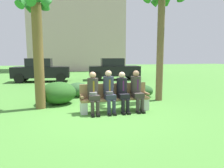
{
  "coord_description": "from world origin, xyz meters",
  "views": [
    {
      "loc": [
        -1.36,
        -6.1,
        1.76
      ],
      "look_at": [
        0.39,
        0.46,
        0.85
      ],
      "focal_mm": 32.17,
      "sensor_mm": 36.0,
      "label": 1
    }
  ],
  "objects_px": {
    "park_bench": "(115,98)",
    "shrub_near_bench": "(78,90)",
    "seated_man_rightmost": "(137,88)",
    "palm_tree_short": "(36,22)",
    "parked_car_near": "(41,70)",
    "seated_man_centerright": "(123,90)",
    "shrub_far_lawn": "(58,93)",
    "seated_man_leftmost": "(93,91)",
    "seated_man_centerleft": "(109,89)",
    "parked_car_far": "(114,69)",
    "shrub_mid_lawn": "(144,91)",
    "building_backdrop": "(76,25)"
  },
  "relations": [
    {
      "from": "seated_man_rightmost",
      "to": "parked_car_far",
      "type": "height_order",
      "value": "parked_car_far"
    },
    {
      "from": "seated_man_leftmost",
      "to": "seated_man_centerleft",
      "type": "height_order",
      "value": "seated_man_centerleft"
    },
    {
      "from": "parked_car_far",
      "to": "seated_man_centerleft",
      "type": "bearing_deg",
      "value": -106.27
    },
    {
      "from": "shrub_mid_lawn",
      "to": "building_backdrop",
      "type": "relative_size",
      "value": 0.07
    },
    {
      "from": "seated_man_centerright",
      "to": "seated_man_rightmost",
      "type": "xyz_separation_m",
      "value": [
        0.49,
        0.0,
        0.02
      ]
    },
    {
      "from": "seated_man_rightmost",
      "to": "parked_car_near",
      "type": "bearing_deg",
      "value": 111.85
    },
    {
      "from": "shrub_near_bench",
      "to": "shrub_mid_lawn",
      "type": "bearing_deg",
      "value": -16.32
    },
    {
      "from": "seated_man_leftmost",
      "to": "shrub_mid_lawn",
      "type": "relative_size",
      "value": 1.54
    },
    {
      "from": "seated_man_centerright",
      "to": "palm_tree_short",
      "type": "bearing_deg",
      "value": 157.13
    },
    {
      "from": "seated_man_centerleft",
      "to": "parked_car_near",
      "type": "relative_size",
      "value": 0.34
    },
    {
      "from": "park_bench",
      "to": "shrub_near_bench",
      "type": "distance_m",
      "value": 2.93
    },
    {
      "from": "shrub_far_lawn",
      "to": "park_bench",
      "type": "bearing_deg",
      "value": -40.47
    },
    {
      "from": "park_bench",
      "to": "seated_man_leftmost",
      "type": "relative_size",
      "value": 1.72
    },
    {
      "from": "seated_man_leftmost",
      "to": "shrub_near_bench",
      "type": "height_order",
      "value": "seated_man_leftmost"
    },
    {
      "from": "seated_man_rightmost",
      "to": "building_backdrop",
      "type": "bearing_deg",
      "value": 89.81
    },
    {
      "from": "palm_tree_short",
      "to": "shrub_near_bench",
      "type": "relative_size",
      "value": 4.26
    },
    {
      "from": "seated_man_leftmost",
      "to": "seated_man_centerleft",
      "type": "distance_m",
      "value": 0.51
    },
    {
      "from": "shrub_far_lawn",
      "to": "parked_car_near",
      "type": "xyz_separation_m",
      "value": [
        -1.17,
        7.52,
        0.42
      ]
    },
    {
      "from": "park_bench",
      "to": "parked_car_near",
      "type": "bearing_deg",
      "value": 108.11
    },
    {
      "from": "seated_man_rightmost",
      "to": "shrub_near_bench",
      "type": "height_order",
      "value": "seated_man_rightmost"
    },
    {
      "from": "seated_man_rightmost",
      "to": "shrub_far_lawn",
      "type": "xyz_separation_m",
      "value": [
        -2.51,
        1.66,
        -0.32
      ]
    },
    {
      "from": "park_bench",
      "to": "shrub_far_lawn",
      "type": "height_order",
      "value": "park_bench"
    },
    {
      "from": "shrub_far_lawn",
      "to": "parked_car_near",
      "type": "distance_m",
      "value": 7.63
    },
    {
      "from": "seated_man_rightmost",
      "to": "shrub_near_bench",
      "type": "relative_size",
      "value": 1.31
    },
    {
      "from": "shrub_near_bench",
      "to": "shrub_far_lawn",
      "type": "distance_m",
      "value": 1.5
    },
    {
      "from": "shrub_far_lawn",
      "to": "building_backdrop",
      "type": "distance_m",
      "value": 22.78
    },
    {
      "from": "shrub_mid_lawn",
      "to": "shrub_far_lawn",
      "type": "height_order",
      "value": "shrub_far_lawn"
    },
    {
      "from": "palm_tree_short",
      "to": "parked_car_near",
      "type": "bearing_deg",
      "value": 93.91
    },
    {
      "from": "seated_man_rightmost",
      "to": "palm_tree_short",
      "type": "bearing_deg",
      "value": 160.47
    },
    {
      "from": "shrub_near_bench",
      "to": "seated_man_centerright",
      "type": "bearing_deg",
      "value": -67.93
    },
    {
      "from": "shrub_mid_lawn",
      "to": "building_backdrop",
      "type": "bearing_deg",
      "value": 92.9
    },
    {
      "from": "shrub_mid_lawn",
      "to": "parked_car_far",
      "type": "relative_size",
      "value": 0.21
    },
    {
      "from": "seated_man_centerleft",
      "to": "parked_car_near",
      "type": "distance_m",
      "value": 9.59
    },
    {
      "from": "shrub_near_bench",
      "to": "parked_car_near",
      "type": "xyz_separation_m",
      "value": [
        -2.02,
        6.29,
        0.52
      ]
    },
    {
      "from": "parked_car_near",
      "to": "shrub_far_lawn",
      "type": "bearing_deg",
      "value": -81.18
    },
    {
      "from": "palm_tree_short",
      "to": "shrub_near_bench",
      "type": "height_order",
      "value": "palm_tree_short"
    },
    {
      "from": "palm_tree_short",
      "to": "seated_man_leftmost",
      "type": "bearing_deg",
      "value": -33.6
    },
    {
      "from": "seated_man_leftmost",
      "to": "shrub_far_lawn",
      "type": "height_order",
      "value": "seated_man_leftmost"
    },
    {
      "from": "seated_man_centerleft",
      "to": "palm_tree_short",
      "type": "distance_m",
      "value": 3.26
    },
    {
      "from": "palm_tree_short",
      "to": "shrub_far_lawn",
      "type": "xyz_separation_m",
      "value": [
        0.62,
        0.55,
        -2.48
      ]
    },
    {
      "from": "seated_man_rightmost",
      "to": "shrub_mid_lawn",
      "type": "distance_m",
      "value": 2.42
    },
    {
      "from": "seated_man_centerleft",
      "to": "seated_man_rightmost",
      "type": "xyz_separation_m",
      "value": [
        0.94,
        0.0,
        -0.01
      ]
    },
    {
      "from": "park_bench",
      "to": "seated_man_leftmost",
      "type": "xyz_separation_m",
      "value": [
        -0.73,
        -0.13,
        0.29
      ]
    },
    {
      "from": "seated_man_centerright",
      "to": "shrub_mid_lawn",
      "type": "bearing_deg",
      "value": 51.35
    },
    {
      "from": "seated_man_leftmost",
      "to": "parked_car_near",
      "type": "distance_m",
      "value": 9.46
    },
    {
      "from": "shrub_far_lawn",
      "to": "building_backdrop",
      "type": "relative_size",
      "value": 0.11
    },
    {
      "from": "seated_man_rightmost",
      "to": "palm_tree_short",
      "type": "relative_size",
      "value": 0.31
    },
    {
      "from": "shrub_far_lawn",
      "to": "building_backdrop",
      "type": "bearing_deg",
      "value": 83.24
    },
    {
      "from": "shrub_far_lawn",
      "to": "building_backdrop",
      "type": "xyz_separation_m",
      "value": [
        2.59,
        21.85,
        5.89
      ]
    },
    {
      "from": "parked_car_near",
      "to": "parked_car_far",
      "type": "bearing_deg",
      "value": -1.01
    }
  ]
}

